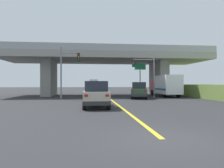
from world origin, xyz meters
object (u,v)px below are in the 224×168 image
at_px(suv_crossing, 139,90).
at_px(highway_sign, 140,71).
at_px(semi_truck_distant, 93,85).
at_px(traffic_signal_nearside, 147,70).
at_px(suv_lead, 96,94).
at_px(box_truck, 165,85).
at_px(traffic_signal_farside, 67,67).

distance_m(suv_crossing, highway_sign, 4.85).
bearing_deg(suv_crossing, semi_truck_distant, 113.90).
relative_size(suv_crossing, traffic_signal_nearside, 0.90).
relative_size(suv_lead, suv_crossing, 0.94).
relative_size(box_truck, traffic_signal_nearside, 1.25).
bearing_deg(suv_crossing, suv_lead, -107.12).
bearing_deg(semi_truck_distant, highway_sign, -77.92).
height_order(traffic_signal_nearside, highway_sign, traffic_signal_nearside).
bearing_deg(traffic_signal_farside, suv_lead, -69.91).
xyz_separation_m(suv_lead, traffic_signal_farside, (-3.20, 8.74, 2.84)).
xyz_separation_m(suv_crossing, traffic_signal_farside, (-8.84, -0.25, 2.84)).
bearing_deg(suv_crossing, box_truck, 49.34).
relative_size(traffic_signal_farside, semi_truck_distant, 0.88).
relative_size(highway_sign, semi_truck_distant, 0.71).
distance_m(suv_lead, traffic_signal_nearside, 12.13).
bearing_deg(traffic_signal_nearside, box_truck, 34.75).
distance_m(traffic_signal_farside, highway_sign, 10.74).
bearing_deg(traffic_signal_nearside, semi_truck_distant, 101.07).
xyz_separation_m(suv_crossing, traffic_signal_nearside, (1.14, 0.74, 2.54)).
height_order(suv_lead, semi_truck_distant, semi_truck_distant).
bearing_deg(box_truck, traffic_signal_farside, -165.95).
bearing_deg(suv_lead, traffic_signal_farside, 110.09).
height_order(suv_crossing, box_truck, box_truck).
height_order(suv_crossing, traffic_signal_nearside, traffic_signal_nearside).
xyz_separation_m(suv_lead, suv_crossing, (5.64, 8.99, -0.00)).
height_order(suv_lead, traffic_signal_nearside, traffic_signal_nearside).
xyz_separation_m(traffic_signal_nearside, highway_sign, (-0.08, 3.17, 0.13)).
bearing_deg(box_truck, suv_lead, -130.07).
bearing_deg(highway_sign, semi_truck_distant, 102.08).
bearing_deg(highway_sign, traffic_signal_nearside, -88.51).
distance_m(highway_sign, semi_truck_distant, 29.92).
bearing_deg(semi_truck_distant, traffic_signal_nearside, -78.93).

